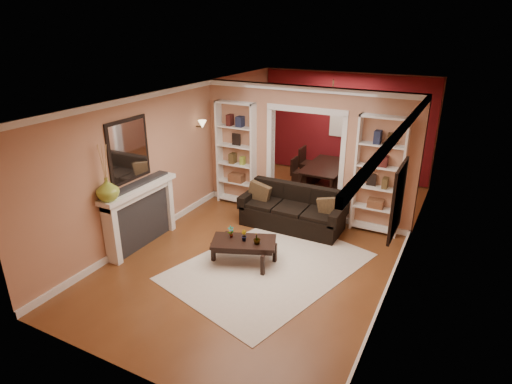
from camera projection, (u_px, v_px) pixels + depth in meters
The scene contains 30 objects.
floor at pixel (280, 235), 8.31m from camera, with size 8.00×8.00×0.00m, color brown.
ceiling at pixel (284, 95), 7.30m from camera, with size 8.00×8.00×0.00m, color white.
wall_back at pixel (345, 125), 11.10m from camera, with size 8.00×8.00×0.00m, color tan.
wall_front at pixel (126, 278), 4.51m from camera, with size 8.00×8.00×0.00m, color tan.
wall_left at pixel (182, 153), 8.77m from camera, with size 8.00×8.00×0.00m, color tan.
wall_right at pixel (410, 190), 6.84m from camera, with size 8.00×8.00×0.00m, color tan.
partition_wall at pixel (306, 153), 8.79m from camera, with size 4.50×0.15×2.70m, color tan.
red_back_panel at pixel (345, 127), 11.09m from camera, with size 4.44×0.04×2.64m, color maroon.
dining_window at pixel (345, 118), 10.97m from camera, with size 0.78×0.03×0.98m, color #8CA5CC.
area_rug at pixel (269, 266), 7.25m from camera, with size 2.30×3.22×0.01m, color beige.
sofa at pixel (292, 208), 8.51m from camera, with size 2.07×0.89×0.81m, color black.
pillow_left at pixel (259, 192), 8.72m from camera, with size 0.46×0.13×0.46m, color brown.
pillow_right at pixel (328, 207), 8.11m from camera, with size 0.37×0.11×0.37m, color brown.
coffee_table at pixel (244, 251), 7.33m from camera, with size 1.08×0.58×0.41m, color black.
plant_left at pixel (231, 232), 7.32m from camera, with size 0.11×0.08×0.21m, color #336626.
plant_center at pixel (244, 236), 7.22m from camera, with size 0.11×0.09×0.19m, color #336626.
plant_right at pixel (257, 238), 7.10m from camera, with size 0.12×0.12×0.21m, color #336626.
bookshelf_left at pixel (237, 154), 9.39m from camera, with size 0.90×0.30×2.30m, color white.
bookshelf_right at pixel (379, 176), 8.06m from camera, with size 0.90×0.30×2.30m, color white.
fireplace at pixel (142, 216), 7.75m from camera, with size 0.32×1.70×1.16m, color white.
vase at pixel (108, 189), 6.89m from camera, with size 0.37×0.37×0.38m, color #8CA836.
mirror at pixel (129, 150), 7.36m from camera, with size 0.03×0.95×1.10m, color silver.
wall_sconce at pixel (200, 125), 9.00m from camera, with size 0.18×0.18×0.22m, color #FFE0A5.
framed_art at pixel (397, 200), 5.96m from camera, with size 0.04×0.85×1.05m, color black.
dining_table at pixel (327, 177), 10.56m from camera, with size 0.93×1.67×0.59m, color black.
dining_chair_nw at pixel (302, 173), 10.51m from camera, with size 0.39×0.39×0.78m, color black.
dining_chair_ne at pixel (346, 178), 10.01m from camera, with size 0.45×0.45×0.92m, color black.
dining_chair_sw at pixel (311, 164), 10.98m from camera, with size 0.44×0.44×0.90m, color black.
dining_chair_se at pixel (353, 173), 10.53m from camera, with size 0.39×0.39×0.79m, color black.
chandelier at pixel (331, 108), 9.78m from camera, with size 0.50×0.50×0.30m, color #352818.
Camera 1 is at (2.99, -6.78, 3.87)m, focal length 30.00 mm.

